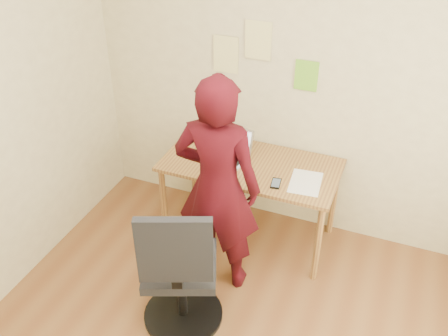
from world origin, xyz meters
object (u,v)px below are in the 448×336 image
at_px(phone, 276,183).
at_px(office_chair, 180,277).
at_px(desk, 250,173).
at_px(person, 218,187).
at_px(laptop, 228,152).

relative_size(phone, office_chair, 0.13).
bearing_deg(desk, person, -96.34).
bearing_deg(person, laptop, -79.96).
xyz_separation_m(phone, person, (-0.33, -0.35, 0.11)).
xyz_separation_m(phone, office_chair, (-0.38, -0.89, -0.28)).
height_order(office_chair, person, person).
bearing_deg(office_chair, desk, 62.09).
height_order(phone, office_chair, office_chair).
height_order(phone, person, person).
distance_m(office_chair, person, 0.67).
relative_size(office_chair, person, 0.64).
bearing_deg(office_chair, phone, 44.97).
height_order(laptop, person, person).
relative_size(laptop, office_chair, 0.35).
bearing_deg(person, desk, -100.16).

